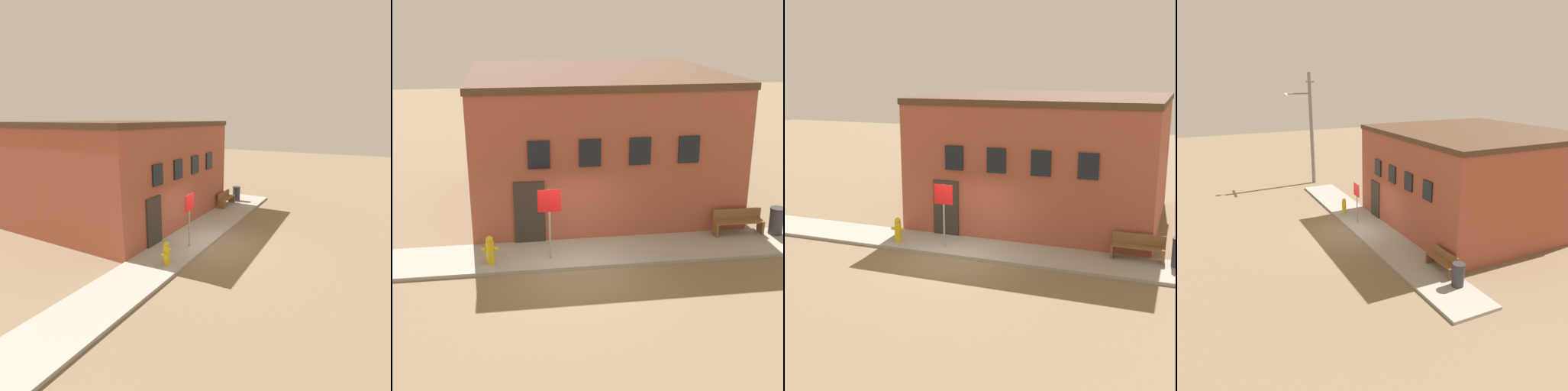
% 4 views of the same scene
% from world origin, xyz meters
% --- Properties ---
extents(ground_plane, '(80.00, 80.00, 0.00)m').
position_xyz_m(ground_plane, '(0.00, 0.00, 0.00)').
color(ground_plane, '#7A664C').
extents(sidewalk, '(17.80, 2.10, 0.11)m').
position_xyz_m(sidewalk, '(0.00, 1.05, 0.06)').
color(sidewalk, '#9E998E').
rests_on(sidewalk, ground).
extents(brick_building, '(9.48, 8.86, 5.20)m').
position_xyz_m(brick_building, '(1.49, 6.47, 2.60)').
color(brick_building, '#9E4C38').
rests_on(brick_building, ground).
extents(fire_hydrant, '(0.50, 0.24, 0.90)m').
position_xyz_m(fire_hydrant, '(-2.61, 0.63, 0.56)').
color(fire_hydrant, gold).
rests_on(fire_hydrant, sidewalk).
extents(stop_sign, '(0.70, 0.06, 2.26)m').
position_xyz_m(stop_sign, '(-0.78, 0.68, 1.70)').
color(stop_sign, gray).
rests_on(stop_sign, sidewalk).
extents(bench, '(1.71, 0.44, 0.85)m').
position_xyz_m(bench, '(5.75, 1.76, 0.55)').
color(bench, brown).
rests_on(bench, sidewalk).
extents(trash_bin, '(0.50, 0.50, 0.94)m').
position_xyz_m(trash_bin, '(7.04, 1.56, 0.59)').
color(trash_bin, '#333338').
rests_on(trash_bin, sidewalk).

